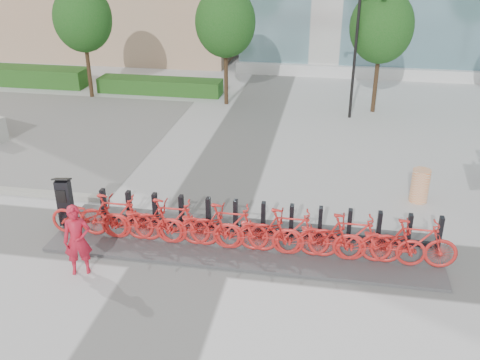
% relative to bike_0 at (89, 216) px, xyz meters
% --- Properties ---
extents(ground, '(120.00, 120.00, 0.00)m').
position_rel_bike_0_xyz_m(ground, '(2.60, 0.05, -0.61)').
color(ground, silver).
extents(hedge_b, '(6.00, 1.20, 0.70)m').
position_rel_bike_0_xyz_m(hedge_b, '(-2.40, 13.25, -0.26)').
color(hedge_b, '#194F1A').
rests_on(hedge_b, ground).
extents(tree_0, '(2.60, 2.60, 5.10)m').
position_rel_bike_0_xyz_m(tree_0, '(-5.40, 12.05, 2.98)').
color(tree_0, black).
rests_on(tree_0, ground).
extents(tree_1, '(2.60, 2.60, 5.10)m').
position_rel_bike_0_xyz_m(tree_1, '(1.10, 12.05, 2.98)').
color(tree_1, black).
rests_on(tree_1, ground).
extents(tree_2, '(2.60, 2.60, 5.10)m').
position_rel_bike_0_xyz_m(tree_2, '(7.60, 12.05, 2.98)').
color(tree_2, black).
rests_on(tree_2, ground).
extents(streetlamp, '(2.00, 0.20, 5.00)m').
position_rel_bike_0_xyz_m(streetlamp, '(6.60, 11.05, 2.52)').
color(streetlamp, black).
rests_on(streetlamp, ground).
extents(dock_pad, '(9.60, 2.40, 0.08)m').
position_rel_bike_0_xyz_m(dock_pad, '(3.90, 0.35, -0.57)').
color(dock_pad, '#49494B').
rests_on(dock_pad, ground).
extents(dock_rail_posts, '(8.74, 0.50, 0.85)m').
position_rel_bike_0_xyz_m(dock_rail_posts, '(4.32, 0.82, -0.11)').
color(dock_rail_posts, black).
rests_on(dock_rail_posts, dock_pad).
extents(bike_0, '(2.02, 0.71, 1.06)m').
position_rel_bike_0_xyz_m(bike_0, '(0.00, 0.00, 0.00)').
color(bike_0, red).
rests_on(bike_0, dock_pad).
extents(bike_1, '(1.96, 0.55, 1.18)m').
position_rel_bike_0_xyz_m(bike_1, '(0.72, 0.00, 0.06)').
color(bike_1, red).
rests_on(bike_1, dock_pad).
extents(bike_2, '(2.02, 0.71, 1.06)m').
position_rel_bike_0_xyz_m(bike_2, '(1.44, 0.00, 0.00)').
color(bike_2, red).
rests_on(bike_2, dock_pad).
extents(bike_3, '(1.96, 0.55, 1.18)m').
position_rel_bike_0_xyz_m(bike_3, '(2.16, 0.00, 0.06)').
color(bike_3, red).
rests_on(bike_3, dock_pad).
extents(bike_4, '(2.02, 0.71, 1.06)m').
position_rel_bike_0_xyz_m(bike_4, '(2.88, 0.00, 0.00)').
color(bike_4, red).
rests_on(bike_4, dock_pad).
extents(bike_5, '(1.96, 0.55, 1.18)m').
position_rel_bike_0_xyz_m(bike_5, '(3.60, 0.00, 0.06)').
color(bike_5, red).
rests_on(bike_5, dock_pad).
extents(bike_6, '(2.02, 0.71, 1.06)m').
position_rel_bike_0_xyz_m(bike_6, '(4.32, 0.00, 0.00)').
color(bike_6, red).
rests_on(bike_6, dock_pad).
extents(bike_7, '(1.96, 0.55, 1.18)m').
position_rel_bike_0_xyz_m(bike_7, '(5.04, 0.00, 0.06)').
color(bike_7, red).
rests_on(bike_7, dock_pad).
extents(bike_8, '(2.02, 0.71, 1.06)m').
position_rel_bike_0_xyz_m(bike_8, '(5.76, 0.00, 0.00)').
color(bike_8, red).
rests_on(bike_8, dock_pad).
extents(bike_9, '(1.96, 0.55, 1.18)m').
position_rel_bike_0_xyz_m(bike_9, '(6.48, 0.00, 0.06)').
color(bike_9, red).
rests_on(bike_9, dock_pad).
extents(bike_10, '(2.02, 0.71, 1.06)m').
position_rel_bike_0_xyz_m(bike_10, '(7.20, 0.00, 0.00)').
color(bike_10, red).
rests_on(bike_10, dock_pad).
extents(bike_11, '(1.96, 0.55, 1.18)m').
position_rel_bike_0_xyz_m(bike_11, '(7.92, 0.00, 0.06)').
color(bike_11, red).
rests_on(bike_11, dock_pad).
extents(kiosk, '(0.47, 0.42, 1.38)m').
position_rel_bike_0_xyz_m(kiosk, '(-0.85, 0.43, 0.13)').
color(kiosk, black).
rests_on(kiosk, dock_pad).
extents(worker_red, '(0.73, 0.61, 1.70)m').
position_rel_bike_0_xyz_m(worker_red, '(0.44, -1.49, 0.24)').
color(worker_red, red).
rests_on(worker_red, ground).
extents(construction_barrel, '(0.61, 0.61, 0.99)m').
position_rel_bike_0_xyz_m(construction_barrel, '(8.50, 3.57, -0.12)').
color(construction_barrel, '#FE6500').
rests_on(construction_barrel, ground).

